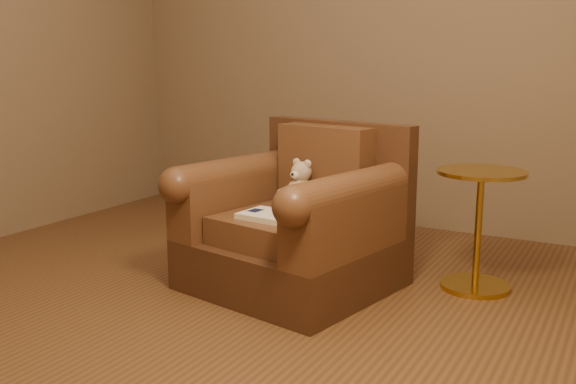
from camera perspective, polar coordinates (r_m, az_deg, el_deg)
The scene contains 5 objects.
floor at distance 3.07m, azimuth -6.68°, elevation -10.54°, with size 4.00×4.00×0.00m, color brown.
armchair at distance 3.31m, azimuth 0.84°, elevation -2.92°, with size 1.08×1.04×0.83m.
teddy_bear at distance 3.37m, azimuth 0.94°, elevation 0.32°, with size 0.18×0.21×0.26m.
guidebook at distance 3.10m, azimuth -1.03°, elevation -2.20°, with size 0.37×0.25×0.03m.
side_table at distance 3.39m, azimuth 16.57°, elevation -2.90°, with size 0.44×0.44×0.62m.
Camera 1 is at (1.67, -2.30, 1.15)m, focal length 40.00 mm.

